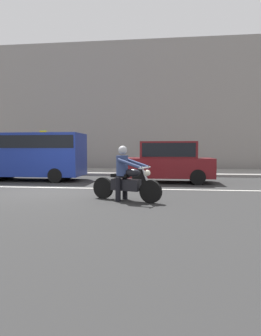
{
  "coord_description": "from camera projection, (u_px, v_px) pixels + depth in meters",
  "views": [
    {
      "loc": [
        3.99,
        -9.53,
        1.47
      ],
      "look_at": [
        2.98,
        -0.73,
        0.88
      ],
      "focal_mm": 30.56,
      "sensor_mm": 36.0,
      "label": 1
    }
  ],
  "objects": [
    {
      "name": "building_facade",
      "position": [
        109.0,
        107.0,
        21.0
      ],
      "size": [
        40.0,
        1.4,
        9.07
      ],
      "primitive_type": "cube",
      "color": "gray",
      "rests_on": "ground_plane"
    },
    {
      "name": "sidewalk_slab",
      "position": [
        99.0,
        171.0,
        17.92
      ],
      "size": [
        40.0,
        4.4,
        0.14
      ],
      "primitive_type": "cube",
      "color": "gray",
      "rests_on": "ground_plane"
    },
    {
      "name": "street_sign_post",
      "position": [
        43.0,
        146.0,
        17.92
      ],
      "size": [
        0.44,
        0.08,
        2.52
      ],
      "color": "gray",
      "rests_on": "sidewalk_slab"
    },
    {
      "name": "pedestrian_bystander",
      "position": [
        23.0,
        154.0,
        19.19
      ],
      "size": [
        0.34,
        0.34,
        1.7
      ],
      "color": "black",
      "rests_on": "sidewalk_slab"
    },
    {
      "name": "parked_hatchback_maroon",
      "position": [
        168.0,
        161.0,
        12.59
      ],
      "size": [
        3.86,
        1.76,
        1.8
      ],
      "color": "maroon",
      "rests_on": "ground_plane"
    },
    {
      "name": "ground_plane",
      "position": [
        48.0,
        191.0,
        10.0
      ],
      "size": [
        80.0,
        80.0,
        0.0
      ],
      "primitive_type": "plane",
      "color": "#2A2A2A"
    },
    {
      "name": "parked_van_cobalt_blue",
      "position": [
        31.0,
        153.0,
        13.42
      ],
      "size": [
        4.9,
        1.96,
        2.2
      ],
      "color": "navy",
      "rests_on": "ground_plane"
    },
    {
      "name": "lane_marking_stripe",
      "position": [
        47.0,
        187.0,
        10.94
      ],
      "size": [
        18.0,
        0.14,
        0.01
      ],
      "primitive_type": "cube",
      "color": "silver",
      "rests_on": "ground_plane"
    },
    {
      "name": "motorcycle_with_rider_denim_blue",
      "position": [
        126.0,
        178.0,
        8.12
      ],
      "size": [
        2.07,
        1.01,
        1.57
      ],
      "color": "black",
      "rests_on": "ground_plane"
    }
  ]
}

